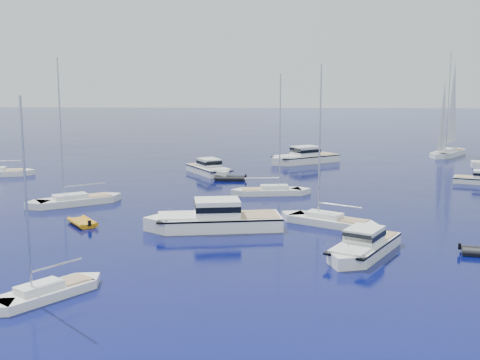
{
  "coord_description": "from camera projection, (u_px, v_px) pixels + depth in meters",
  "views": [
    {
      "loc": [
        0.35,
        -37.47,
        12.69
      ],
      "look_at": [
        -2.13,
        23.53,
        2.2
      ],
      "focal_mm": 46.15,
      "sensor_mm": 36.0,
      "label": 1
    }
  ],
  "objects": [
    {
      "name": "motor_cruiser_distant",
      "position": [
        304.0,
        163.0,
        89.43
      ],
      "size": [
        11.8,
        9.55,
        3.09
      ],
      "primitive_type": null,
      "rotation": [
        0.0,
        0.0,
        2.16
      ],
      "color": "white",
      "rests_on": "ground"
    },
    {
      "name": "motor_cruiser_centre",
      "position": [
        214.0,
        229.0,
        51.23
      ],
      "size": [
        12.64,
        5.56,
        3.21
      ],
      "primitive_type": null,
      "rotation": [
        0.0,
        0.0,
        1.72
      ],
      "color": "white",
      "rests_on": "ground"
    },
    {
      "name": "motor_cruiser_horizon",
      "position": [
        210.0,
        174.0,
        79.38
      ],
      "size": [
        7.49,
        9.91,
        2.56
      ],
      "primitive_type": null,
      "rotation": [
        0.0,
        0.0,
        3.67
      ],
      "color": "silver",
      "rests_on": "ground"
    },
    {
      "name": "sailboat_sails_far",
      "position": [
        448.0,
        156.0,
        97.34
      ],
      "size": [
        9.07,
        11.08,
        16.86
      ],
      "primitive_type": null,
      "rotation": [
        0.0,
        0.0,
        2.52
      ],
      "color": "white",
      "rests_on": "ground"
    },
    {
      "name": "sailboat_fore",
      "position": [
        45.0,
        298.0,
        35.47
      ],
      "size": [
        6.66,
        7.79,
        12.02
      ],
      "primitive_type": null,
      "rotation": [
        0.0,
        0.0,
        2.49
      ],
      "color": "white",
      "rests_on": "ground"
    },
    {
      "name": "ground",
      "position": [
        258.0,
        277.0,
        39.06
      ],
      "size": [
        400.0,
        400.0,
        0.0
      ],
      "primitive_type": "plane",
      "color": "navy",
      "rests_on": "ground"
    },
    {
      "name": "sailboat_mid_l",
      "position": [
        75.0,
        204.0,
        60.93
      ],
      "size": [
        9.85,
        7.79,
        14.84
      ],
      "primitive_type": null,
      "rotation": [
        0.0,
        0.0,
        2.16
      ],
      "color": "silver",
      "rests_on": "ground"
    },
    {
      "name": "motor_cruiser_near",
      "position": [
        363.0,
        255.0,
        43.88
      ],
      "size": [
        7.14,
        9.65,
        2.48
      ],
      "primitive_type": null,
      "rotation": [
        0.0,
        0.0,
        2.63
      ],
      "color": "silver",
      "rests_on": "ground"
    },
    {
      "name": "tender_grey_far",
      "position": [
        230.0,
        180.0,
        74.85
      ],
      "size": [
        3.98,
        2.23,
        0.95
      ],
      "primitive_type": null,
      "rotation": [
        0.0,
        0.0,
        1.54
      ],
      "color": "black",
      "rests_on": "ground"
    },
    {
      "name": "sailboat_mid_r",
      "position": [
        328.0,
        225.0,
        52.68
      ],
      "size": [
        9.43,
        7.18,
        14.06
      ],
      "primitive_type": null,
      "rotation": [
        0.0,
        0.0,
        1.01
      ],
      "color": "white",
      "rests_on": "ground"
    },
    {
      "name": "tender_yellow",
      "position": [
        83.0,
        225.0,
        52.59
      ],
      "size": [
        3.63,
        4.0,
        0.95
      ],
      "primitive_type": null,
      "rotation": [
        0.0,
        0.0,
        0.62
      ],
      "color": "#CB820B",
      "rests_on": "ground"
    },
    {
      "name": "sailboat_centre",
      "position": [
        271.0,
        194.0,
        65.99
      ],
      "size": [
        9.25,
        3.47,
        13.26
      ],
      "primitive_type": null,
      "rotation": [
        0.0,
        0.0,
        4.84
      ],
      "color": "silver",
      "rests_on": "ground"
    }
  ]
}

